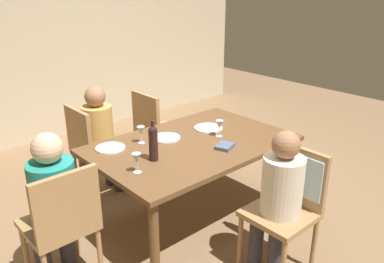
{
  "coord_description": "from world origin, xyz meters",
  "views": [
    {
      "loc": [
        -2.05,
        -2.29,
        2.01
      ],
      "look_at": [
        0.0,
        0.0,
        0.82
      ],
      "focal_mm": 36.53,
      "sensor_mm": 36.0,
      "label": 1
    }
  ],
  "objects_px": {
    "dining_table": "(192,150)",
    "wine_bottle_tall_green": "(153,142)",
    "wine_glass_near_left": "(141,131)",
    "chair_near": "(291,192)",
    "chair_far_right": "(155,127)",
    "chair_left_end": "(62,221)",
    "dinner_plate_host": "(208,128)",
    "person_man_guest": "(279,194)",
    "wine_glass_near_right": "(137,159)",
    "person_man_bearded": "(101,132)",
    "person_woman_host": "(53,198)",
    "wine_glass_centre": "(219,125)",
    "dinner_plate_guest_left": "(166,138)",
    "chair_far_left": "(91,145)",
    "dinner_plate_guest_right": "(110,148)"
  },
  "relations": [
    {
      "from": "dining_table",
      "to": "wine_bottle_tall_green",
      "type": "bearing_deg",
      "value": -171.82
    },
    {
      "from": "dining_table",
      "to": "wine_glass_near_left",
      "type": "xyz_separation_m",
      "value": [
        -0.33,
        0.28,
        0.18
      ]
    },
    {
      "from": "chair_near",
      "to": "wine_glass_near_left",
      "type": "distance_m",
      "value": 1.32
    },
    {
      "from": "chair_far_right",
      "to": "wine_bottle_tall_green",
      "type": "distance_m",
      "value": 1.29
    },
    {
      "from": "dining_table",
      "to": "wine_glass_near_left",
      "type": "bearing_deg",
      "value": 139.76
    },
    {
      "from": "chair_left_end",
      "to": "dinner_plate_host",
      "type": "distance_m",
      "value": 1.59
    },
    {
      "from": "chair_near",
      "to": "wine_bottle_tall_green",
      "type": "bearing_deg",
      "value": 33.46
    },
    {
      "from": "person_man_guest",
      "to": "wine_glass_near_right",
      "type": "relative_size",
      "value": 7.35
    },
    {
      "from": "wine_glass_near_left",
      "to": "person_man_bearded",
      "type": "bearing_deg",
      "value": 92.31
    },
    {
      "from": "chair_left_end",
      "to": "person_man_bearded",
      "type": "xyz_separation_m",
      "value": [
        0.87,
        1.02,
        0.11
      ]
    },
    {
      "from": "person_woman_host",
      "to": "wine_glass_near_left",
      "type": "xyz_separation_m",
      "value": [
        0.9,
        0.25,
        0.18
      ]
    },
    {
      "from": "person_man_guest",
      "to": "wine_glass_centre",
      "type": "bearing_deg",
      "value": -18.74
    },
    {
      "from": "chair_near",
      "to": "wine_glass_centre",
      "type": "bearing_deg",
      "value": -9.64
    },
    {
      "from": "dining_table",
      "to": "wine_glass_near_right",
      "type": "relative_size",
      "value": 11.35
    },
    {
      "from": "dining_table",
      "to": "chair_far_right",
      "type": "relative_size",
      "value": 1.84
    },
    {
      "from": "chair_left_end",
      "to": "chair_far_right",
      "type": "relative_size",
      "value": 1.0
    },
    {
      "from": "person_woman_host",
      "to": "dinner_plate_host",
      "type": "xyz_separation_m",
      "value": [
        1.56,
        0.12,
        0.08
      ]
    },
    {
      "from": "dining_table",
      "to": "wine_glass_near_left",
      "type": "height_order",
      "value": "wine_glass_near_left"
    },
    {
      "from": "wine_bottle_tall_green",
      "to": "wine_glass_centre",
      "type": "height_order",
      "value": "wine_bottle_tall_green"
    },
    {
      "from": "person_man_guest",
      "to": "dinner_plate_host",
      "type": "xyz_separation_m",
      "value": [
        0.36,
        1.08,
        0.09
      ]
    },
    {
      "from": "wine_glass_near_left",
      "to": "chair_near",
      "type": "bearing_deg",
      "value": -69.56
    },
    {
      "from": "person_man_bearded",
      "to": "wine_glass_near_left",
      "type": "height_order",
      "value": "person_man_bearded"
    },
    {
      "from": "dinner_plate_host",
      "to": "dinner_plate_guest_left",
      "type": "height_order",
      "value": "same"
    },
    {
      "from": "dinner_plate_guest_left",
      "to": "wine_glass_near_left",
      "type": "bearing_deg",
      "value": 163.96
    },
    {
      "from": "chair_left_end",
      "to": "person_woman_host",
      "type": "xyz_separation_m",
      "value": [
        -0.0,
        0.11,
        0.12
      ]
    },
    {
      "from": "chair_far_left",
      "to": "person_woman_host",
      "type": "distance_m",
      "value": 1.19
    },
    {
      "from": "chair_far_right",
      "to": "dinner_plate_guest_right",
      "type": "xyz_separation_m",
      "value": [
        -0.88,
        -0.59,
        0.2
      ]
    },
    {
      "from": "chair_left_end",
      "to": "dinner_plate_guest_right",
      "type": "height_order",
      "value": "chair_left_end"
    },
    {
      "from": "chair_left_end",
      "to": "chair_far_left",
      "type": "height_order",
      "value": "same"
    },
    {
      "from": "dining_table",
      "to": "chair_near",
      "type": "xyz_separation_m",
      "value": [
        0.12,
        -0.94,
        -0.05
      ]
    },
    {
      "from": "dinner_plate_guest_right",
      "to": "wine_glass_centre",
      "type": "bearing_deg",
      "value": -24.89
    },
    {
      "from": "wine_glass_centre",
      "to": "chair_far_left",
      "type": "bearing_deg",
      "value": 126.83
    },
    {
      "from": "wine_glass_near_right",
      "to": "chair_far_left",
      "type": "bearing_deg",
      "value": 79.73
    },
    {
      "from": "person_woman_host",
      "to": "person_man_guest",
      "type": "relative_size",
      "value": 1.03
    },
    {
      "from": "person_woman_host",
      "to": "dinner_plate_guest_left",
      "type": "relative_size",
      "value": 4.61
    },
    {
      "from": "chair_far_right",
      "to": "person_man_guest",
      "type": "bearing_deg",
      "value": -9.68
    },
    {
      "from": "chair_far_left",
      "to": "wine_bottle_tall_green",
      "type": "xyz_separation_m",
      "value": [
        0.02,
        -1.0,
        0.34
      ]
    },
    {
      "from": "chair_near",
      "to": "wine_glass_near_right",
      "type": "xyz_separation_m",
      "value": [
        -0.79,
        0.78,
        0.24
      ]
    },
    {
      "from": "person_man_bearded",
      "to": "dinner_plate_guest_left",
      "type": "relative_size",
      "value": 4.5
    },
    {
      "from": "chair_far_left",
      "to": "chair_left_end",
      "type": "bearing_deg",
      "value": -36.55
    },
    {
      "from": "dining_table",
      "to": "dinner_plate_guest_left",
      "type": "relative_size",
      "value": 6.91
    },
    {
      "from": "chair_near",
      "to": "wine_glass_near_right",
      "type": "distance_m",
      "value": 1.13
    },
    {
      "from": "chair_near",
      "to": "person_woman_host",
      "type": "height_order",
      "value": "person_woman_host"
    },
    {
      "from": "person_man_bearded",
      "to": "wine_glass_centre",
      "type": "xyz_separation_m",
      "value": [
        0.63,
        -0.99,
        0.19
      ]
    },
    {
      "from": "chair_left_end",
      "to": "wine_bottle_tall_green",
      "type": "xyz_separation_m",
      "value": [
        0.77,
        0.02,
        0.34
      ]
    },
    {
      "from": "wine_glass_near_right",
      "to": "dinner_plate_guest_right",
      "type": "height_order",
      "value": "wine_glass_near_right"
    },
    {
      "from": "person_man_bearded",
      "to": "person_man_guest",
      "type": "height_order",
      "value": "person_man_bearded"
    },
    {
      "from": "chair_near",
      "to": "dinner_plate_host",
      "type": "height_order",
      "value": "chair_near"
    },
    {
      "from": "dining_table",
      "to": "dinner_plate_guest_right",
      "type": "relative_size",
      "value": 6.99
    },
    {
      "from": "wine_glass_centre",
      "to": "person_man_bearded",
      "type": "bearing_deg",
      "value": 122.42
    }
  ]
}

